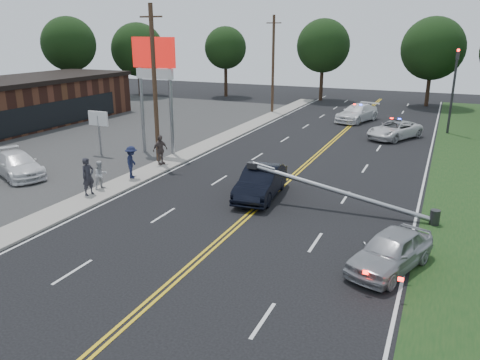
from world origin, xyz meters
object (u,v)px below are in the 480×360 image
at_px(utility_pole_mid, 155,85).
at_px(parked_car, 17,165).
at_px(small_sign, 98,122).
at_px(bystander_b, 101,175).
at_px(waiting_sedan, 391,251).
at_px(pylon_sign, 154,68).
at_px(bystander_a, 88,176).
at_px(emergency_a, 394,130).
at_px(fallen_streetlight, 348,194).
at_px(utility_pole_far, 273,64).
at_px(crashed_sedan, 261,182).
at_px(bystander_d, 160,150).
at_px(bystander_c, 132,162).
at_px(traffic_signal, 454,84).
at_px(emergency_b, 357,113).

distance_m(utility_pole_mid, parked_car, 9.60).
relative_size(small_sign, bystander_b, 1.98).
bearing_deg(waiting_sedan, pylon_sign, 167.59).
distance_m(waiting_sedan, bystander_a, 15.57).
distance_m(small_sign, emergency_a, 23.07).
xyz_separation_m(waiting_sedan, parked_car, (-21.92, 2.97, -0.00)).
height_order(fallen_streetlight, utility_pole_far, utility_pole_far).
xyz_separation_m(pylon_sign, crashed_sedan, (10.07, -5.70, -5.18)).
relative_size(pylon_sign, bystander_d, 4.17).
xyz_separation_m(utility_pole_mid, bystander_c, (0.77, -3.92, -4.01)).
relative_size(utility_pole_mid, parked_car, 2.01).
relative_size(waiting_sedan, bystander_b, 2.73).
distance_m(parked_car, bystander_c, 7.09).
xyz_separation_m(emergency_a, bystander_b, (-13.09, -20.17, 0.18)).
height_order(traffic_signal, fallen_streetlight, traffic_signal).
height_order(crashed_sedan, bystander_b, bystander_b).
bearing_deg(fallen_streetlight, emergency_b, 99.49).
xyz_separation_m(fallen_streetlight, bystander_c, (-12.61, 0.08, 0.15)).
distance_m(fallen_streetlight, emergency_a, 17.92).
relative_size(emergency_b, bystander_d, 2.95).
xyz_separation_m(utility_pole_mid, bystander_d, (0.67, -0.75, -4.00)).
bearing_deg(bystander_a, emergency_a, -20.79).
xyz_separation_m(waiting_sedan, bystander_d, (-15.29, 8.35, 0.35)).
height_order(small_sign, utility_pole_mid, utility_pole_mid).
bearing_deg(fallen_streetlight, small_sign, 167.60).
height_order(waiting_sedan, bystander_b, bystander_b).
bearing_deg(bystander_d, small_sign, 100.55).
bearing_deg(fallen_streetlight, traffic_signal, 79.41).
bearing_deg(waiting_sedan, parked_car, -167.37).
height_order(crashed_sedan, emergency_b, emergency_b).
height_order(traffic_signal, utility_pole_mid, utility_pole_mid).
xyz_separation_m(parked_car, emergency_a, (19.48, 20.05, -0.00)).
bearing_deg(crashed_sedan, bystander_c, 175.94).
height_order(pylon_sign, small_sign, pylon_sign).
height_order(bystander_c, bystander_d, bystander_d).
distance_m(utility_pole_mid, emergency_b, 22.89).
bearing_deg(emergency_b, pylon_sign, -102.65).
xyz_separation_m(fallen_streetlight, bystander_a, (-12.89, -3.30, 0.20)).
height_order(crashed_sedan, waiting_sedan, crashed_sedan).
xyz_separation_m(parked_car, bystander_b, (6.39, -0.12, 0.18)).
relative_size(emergency_a, emergency_b, 0.92).
height_order(utility_pole_mid, parked_car, utility_pole_mid).
bearing_deg(utility_pole_mid, parked_car, -134.15).
distance_m(small_sign, emergency_b, 24.91).
height_order(traffic_signal, bystander_d, traffic_signal).
bearing_deg(bystander_a, bystander_c, 6.15).
bearing_deg(bystander_a, traffic_signal, -23.15).
height_order(bystander_a, bystander_d, bystander_a).
distance_m(utility_pole_mid, emergency_a, 19.89).
distance_m(pylon_sign, bystander_c, 7.97).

